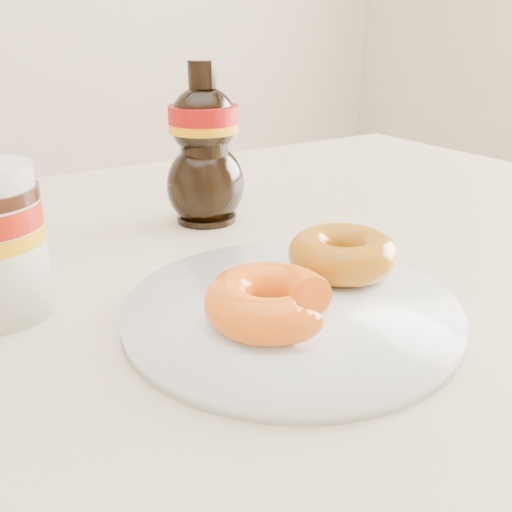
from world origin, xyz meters
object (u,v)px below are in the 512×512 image
dining_table (154,372)px  syrup_bottle (204,144)px  plate (291,310)px  donut_bitten (270,301)px  donut_whole (343,253)px

dining_table → syrup_bottle: bearing=46.4°
plate → syrup_bottle: (0.06, 0.25, 0.08)m
plate → donut_bitten: donut_bitten is taller
plate → donut_bitten: (-0.03, -0.02, 0.02)m
dining_table → plate: plate is taller
donut_bitten → donut_whole: size_ratio=1.01×
plate → donut_whole: bearing=19.1°
dining_table → plate: bearing=-54.6°
dining_table → donut_whole: 0.20m
dining_table → syrup_bottle: (0.13, 0.14, 0.17)m
plate → syrup_bottle: size_ratio=1.47×
dining_table → plate: 0.16m
dining_table → donut_whole: donut_whole is taller
plate → syrup_bottle: syrup_bottle is taller
plate → syrup_bottle: bearing=76.9°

